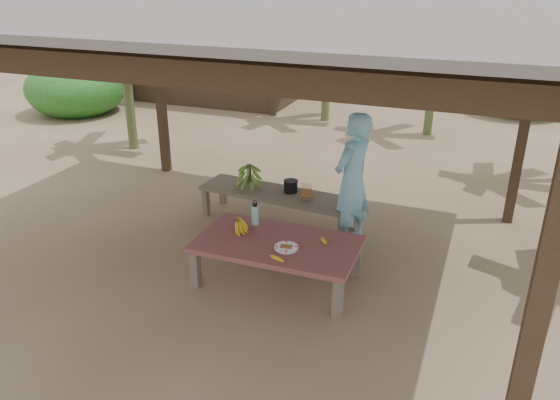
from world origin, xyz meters
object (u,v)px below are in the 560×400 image
at_px(plate, 286,248).
at_px(cooking_pot, 291,186).
at_px(bench, 277,196).
at_px(ripe_banana_bunch, 236,225).
at_px(woman, 352,180).
at_px(water_flask, 255,214).
at_px(work_table, 277,247).

height_order(plate, cooking_pot, cooking_pot).
height_order(bench, ripe_banana_bunch, ripe_banana_bunch).
height_order(plate, woman, woman).
bearing_deg(plate, cooking_pot, 109.04).
distance_m(ripe_banana_bunch, plate, 0.72).
height_order(water_flask, cooking_pot, water_flask).
xyz_separation_m(water_flask, woman, (0.93, 0.89, 0.24)).
bearing_deg(ripe_banana_bunch, water_flask, 63.26).
relative_size(work_table, bench, 0.81).
relative_size(work_table, water_flask, 5.93).
bearing_deg(bench, ripe_banana_bunch, -84.26).
relative_size(ripe_banana_bunch, woman, 0.15).
bearing_deg(plate, ripe_banana_bunch, 164.67).
distance_m(water_flask, woman, 1.31).
bearing_deg(woman, work_table, -3.64).
relative_size(ripe_banana_bunch, water_flask, 0.87).
distance_m(work_table, ripe_banana_bunch, 0.56).
bearing_deg(water_flask, bench, 98.42).
bearing_deg(work_table, ripe_banana_bunch, 171.94).
bearing_deg(water_flask, woman, 43.90).
bearing_deg(cooking_pot, plate, -70.96).
xyz_separation_m(plate, water_flask, (-0.57, 0.44, 0.11)).
xyz_separation_m(work_table, plate, (0.16, -0.12, 0.08)).
relative_size(work_table, plate, 6.98).
bearing_deg(water_flask, plate, -38.12).
distance_m(work_table, bench, 1.55).
relative_size(bench, water_flask, 7.30).
bearing_deg(cooking_pot, woman, -18.37).
bearing_deg(work_table, woman, 65.82).
bearing_deg(ripe_banana_bunch, work_table, -6.97).
bearing_deg(bench, cooking_pot, 32.24).
bearing_deg(bench, work_table, -63.94).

